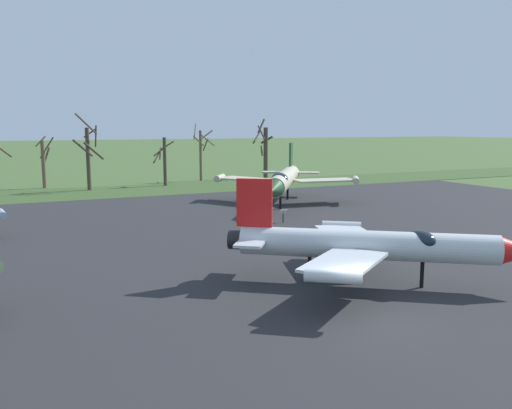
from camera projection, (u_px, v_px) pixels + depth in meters
The scene contains 11 objects.
ground_plane at pixel (364, 322), 20.13m from camera, with size 600.00×600.00×0.00m, color #425B2D.
asphalt_apron at pixel (221, 244), 33.44m from camera, with size 84.04×49.61×0.05m, color #28282B.
grass_verge_strip at pixel (124, 191), 61.00m from camera, with size 144.04×12.00×0.06m, color #364F25.
jet_fighter_front_left at pixel (284, 179), 50.01m from camera, with size 13.73×16.07×5.75m.
info_placard_front_left at pixel (283, 214), 40.80m from camera, with size 0.62×0.33×1.07m.
jet_fighter_rear_left at pixel (370, 244), 24.50m from camera, with size 12.48×10.83×4.97m.
bare_tree_left_of_center at pixel (44, 162), 63.99m from camera, with size 2.24×1.79×6.34m.
bare_tree_center at pixel (88, 154), 61.08m from camera, with size 3.49×2.84×9.00m.
bare_tree_right_of_center at pixel (164, 160), 66.14m from camera, with size 2.92×1.97×6.12m.
bare_tree_far_right at pixel (201, 151), 72.55m from camera, with size 3.05×3.51×7.85m.
bare_tree_backdrop_extra at pixel (265, 149), 76.50m from camera, with size 3.47×3.15×8.59m.
Camera 1 is at (-11.95, -15.65, 7.41)m, focal length 36.90 mm.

